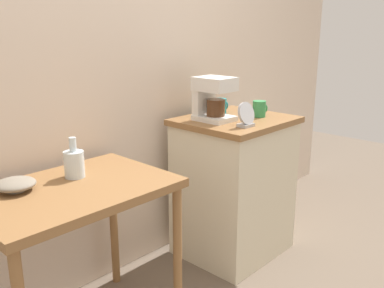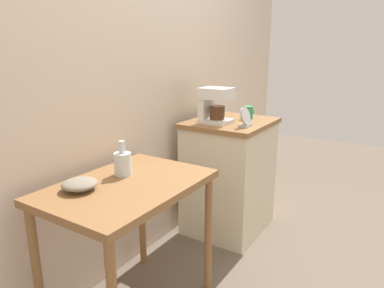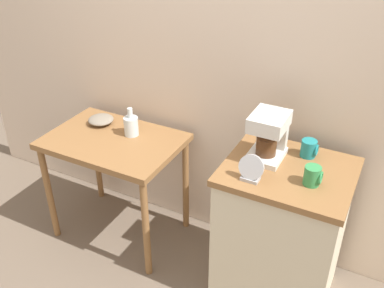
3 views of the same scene
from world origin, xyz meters
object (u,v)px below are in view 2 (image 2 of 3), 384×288
(glass_carafe_vase, at_px, (123,163))
(mug_tall_green, at_px, (248,113))
(mug_dark_teal, at_px, (215,111))
(bowl_stoneware, at_px, (80,184))
(table_clock, at_px, (245,118))
(coffee_maker, at_px, (214,104))

(glass_carafe_vase, bearing_deg, mug_tall_green, -9.08)
(glass_carafe_vase, distance_m, mug_dark_teal, 1.13)
(bowl_stoneware, bearing_deg, mug_dark_teal, 1.11)
(glass_carafe_vase, relative_size, mug_dark_teal, 1.98)
(bowl_stoneware, relative_size, mug_dark_teal, 1.78)
(mug_dark_teal, bearing_deg, glass_carafe_vase, -177.13)
(mug_tall_green, distance_m, mug_dark_teal, 0.26)
(bowl_stoneware, distance_m, glass_carafe_vase, 0.27)
(table_clock, bearing_deg, mug_tall_green, 20.22)
(bowl_stoneware, relative_size, coffee_maker, 0.66)
(coffee_maker, distance_m, mug_tall_green, 0.33)
(bowl_stoneware, relative_size, mug_tall_green, 1.71)
(glass_carafe_vase, height_order, mug_tall_green, mug_tall_green)
(coffee_maker, bearing_deg, table_clock, -89.99)
(mug_dark_teal, distance_m, table_clock, 0.40)
(coffee_maker, height_order, mug_dark_teal, coffee_maker)
(table_clock, bearing_deg, glass_carafe_vase, 162.25)
(bowl_stoneware, xyz_separation_m, coffee_maker, (1.19, -0.07, 0.24))
(bowl_stoneware, relative_size, table_clock, 1.22)
(mug_tall_green, bearing_deg, table_clock, -159.78)
(bowl_stoneware, bearing_deg, mug_tall_green, -8.56)
(bowl_stoneware, distance_m, table_clock, 1.25)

